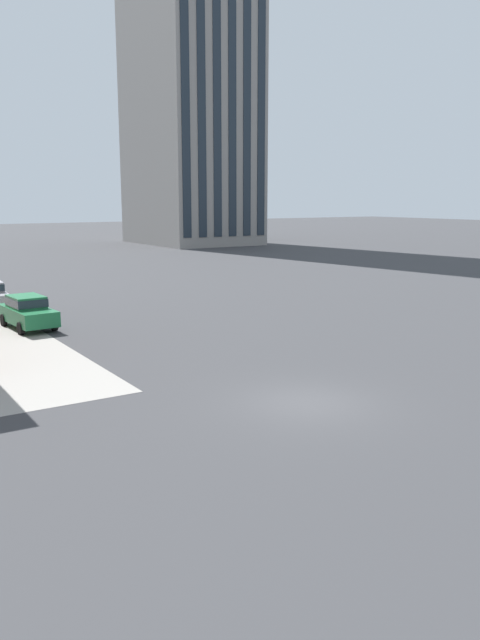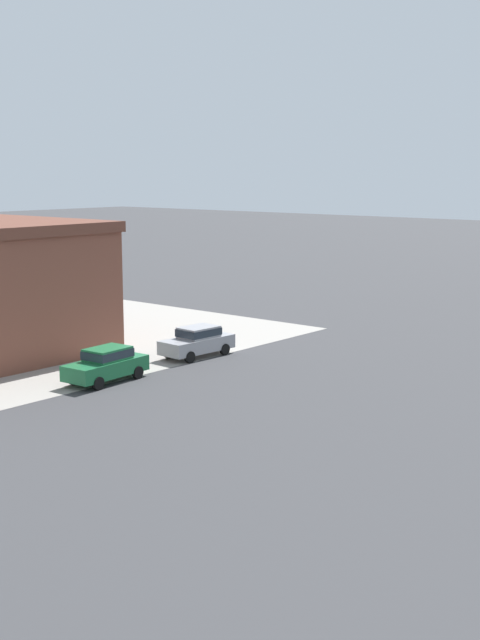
# 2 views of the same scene
# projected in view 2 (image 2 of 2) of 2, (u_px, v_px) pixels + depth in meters

# --- Properties ---
(car_main_northbound_near) EXTENTS (2.05, 4.48, 1.68)m
(car_main_northbound_near) POSITION_uv_depth(u_px,v_px,m) (198.00, 340.00, 46.88)
(car_main_northbound_near) COLOR #99999E
(car_main_northbound_near) RESTS_ON ground
(car_main_southbound_near) EXTENTS (2.12, 4.51, 1.68)m
(car_main_southbound_near) POSITION_uv_depth(u_px,v_px,m) (106.00, 363.00, 41.29)
(car_main_southbound_near) COLOR #1E6B3D
(car_main_southbound_near) RESTS_ON ground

